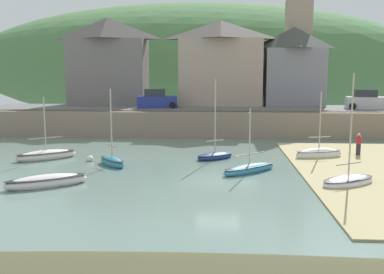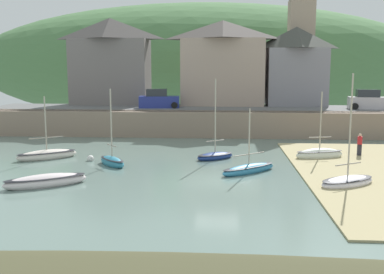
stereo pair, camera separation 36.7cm
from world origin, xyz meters
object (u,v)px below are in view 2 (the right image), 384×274
object	(u,v)px
sailboat_white_hull	(112,161)
sailboat_tall_mast	(319,154)
waterfront_building_left	(111,61)
waterfront_building_right	(296,66)
waterfront_building_centre	(223,62)
church_with_spire	(301,30)
mooring_buoy	(91,159)
person_on_slipway	(360,143)
parked_car_by_wall	(369,101)
dinghy_open_wooden	(215,155)
sailboat_far_left	(46,181)
fishing_boat_green	(347,181)
parked_car_near_slipway	(159,100)
sailboat_blue_trim	(249,169)
motorboat_with_cabin	(47,155)

from	to	relation	value
sailboat_white_hull	sailboat_tall_mast	world-z (taller)	sailboat_white_hull
waterfront_building_left	waterfront_building_right	bearing A→B (deg)	0.00
waterfront_building_centre	church_with_spire	bearing A→B (deg)	23.71
waterfront_building_left	mooring_buoy	world-z (taller)	waterfront_building_left
waterfront_building_right	person_on_slipway	xyz separation A→B (m)	(2.09, -17.37, -5.75)
waterfront_building_left	parked_car_by_wall	distance (m)	27.94
waterfront_building_right	dinghy_open_wooden	distance (m)	21.71
waterfront_building_right	dinghy_open_wooden	bearing A→B (deg)	-114.04
sailboat_far_left	sailboat_white_hull	xyz separation A→B (m)	(2.36, 5.49, 0.02)
fishing_boat_green	sailboat_white_hull	bearing A→B (deg)	131.03
sailboat_tall_mast	dinghy_open_wooden	bearing A→B (deg)	168.67
person_on_slipway	parked_car_near_slipway	bearing A→B (deg)	142.26
dinghy_open_wooden	mooring_buoy	world-z (taller)	dinghy_open_wooden
sailboat_blue_trim	person_on_slipway	size ratio (longest dim) A/B	2.56
church_with_spire	fishing_boat_green	distance (m)	31.84
waterfront_building_right	sailboat_tall_mast	bearing A→B (deg)	-93.07
sailboat_blue_trim	parked_car_near_slipway	size ratio (longest dim) A/B	0.98
sailboat_far_left	mooring_buoy	distance (m)	6.85
parked_car_by_wall	waterfront_building_right	bearing A→B (deg)	152.75
sailboat_far_left	motorboat_with_cabin	bearing A→B (deg)	79.89
waterfront_building_right	sailboat_blue_trim	bearing A→B (deg)	-105.23
waterfront_building_left	parked_car_by_wall	size ratio (longest dim) A/B	2.24
parked_car_near_slipway	person_on_slipway	xyz separation A→B (m)	(16.62, -12.87, -2.22)
waterfront_building_right	parked_car_by_wall	world-z (taller)	waterfront_building_right
sailboat_white_hull	motorboat_with_cabin	size ratio (longest dim) A/B	1.13
sailboat_tall_mast	church_with_spire	bearing A→B (deg)	68.97
dinghy_open_wooden	waterfront_building_left	bearing A→B (deg)	86.93
parked_car_by_wall	fishing_boat_green	bearing A→B (deg)	-103.16
sailboat_blue_trim	sailboat_tall_mast	size ratio (longest dim) A/B	0.83
church_with_spire	dinghy_open_wooden	bearing A→B (deg)	-112.61
parked_car_near_slipway	church_with_spire	bearing A→B (deg)	23.11
waterfront_building_centre	motorboat_with_cabin	bearing A→B (deg)	-122.31
sailboat_blue_trim	sailboat_white_hull	xyz separation A→B (m)	(-8.98, 1.53, 0.04)
dinghy_open_wooden	sailboat_blue_trim	bearing A→B (deg)	-98.23
waterfront_building_centre	fishing_boat_green	xyz separation A→B (m)	(6.95, -25.96, -6.82)
church_with_spire	person_on_slipway	bearing A→B (deg)	-87.35
person_on_slipway	mooring_buoy	xyz separation A→B (m)	(-19.23, -2.82, -0.84)
motorboat_with_cabin	parked_car_near_slipway	size ratio (longest dim) A/B	1.10
sailboat_blue_trim	fishing_boat_green	bearing A→B (deg)	-69.51
parked_car_by_wall	mooring_buoy	distance (m)	28.69
waterfront_building_right	parked_car_near_slipway	size ratio (longest dim) A/B	2.00
waterfront_building_centre	parked_car_near_slipway	size ratio (longest dim) A/B	2.17
fishing_boat_green	parked_car_near_slipway	distance (m)	25.51
waterfront_building_left	motorboat_with_cabin	size ratio (longest dim) A/B	2.06
sailboat_far_left	sailboat_white_hull	bearing A→B (deg)	35.47
motorboat_with_cabin	waterfront_building_centre	bearing A→B (deg)	21.49
mooring_buoy	fishing_boat_green	bearing A→B (deg)	-19.73
waterfront_building_right	sailboat_tall_mast	world-z (taller)	waterfront_building_right
parked_car_by_wall	church_with_spire	bearing A→B (deg)	129.99
sailboat_far_left	sailboat_blue_trim	bearing A→B (deg)	-11.99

